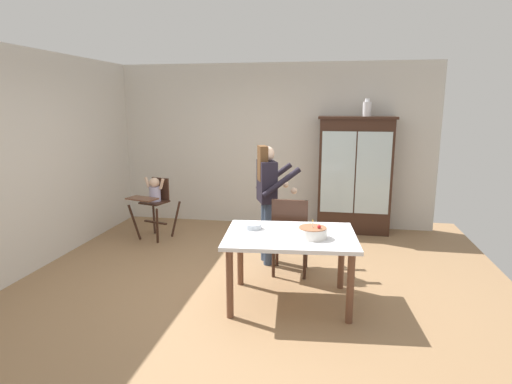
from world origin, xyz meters
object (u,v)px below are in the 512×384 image
Objects in this scene: adult_person at (267,190)px; dining_chair_far_side at (290,231)px; high_chair_with_toddler at (154,197)px; china_cabinet at (354,175)px; serving_bowl at (253,226)px; ceramic_vase at (367,108)px; birthday_cake at (313,232)px; dining_table at (290,243)px.

dining_chair_far_side is at bearing -159.89° from adult_person.
china_cabinet is at bearing 33.68° from high_chair_with_toddler.
serving_bowl is at bearing -114.54° from china_cabinet.
ceramic_vase reaches higher than adult_person.
china_cabinet is at bearing 79.05° from birthday_cake.
adult_person reaches higher than high_chair_with_toddler.
birthday_cake is (-0.67, -2.76, -1.18)m from ceramic_vase.
adult_person is 5.47× the size of birthday_cake.
china_cabinet is 1.98m from adult_person.
adult_person is (-1.16, -1.60, 0.04)m from china_cabinet.
dining_table is (2.24, -1.78, -0.01)m from high_chair_with_toddler.
adult_person is at bearing -125.93° from china_cabinet.
high_chair_with_toddler reaches higher than dining_table.
birthday_cake is 0.86m from dining_chair_far_side.
dining_table is (0.40, -1.08, -0.33)m from adult_person.
dining_table is 0.28m from birthday_cake.
high_chair_with_toddler is 3.39× the size of birthday_cake.
serving_bowl is (-1.31, -2.56, -1.20)m from ceramic_vase.
dining_table is (-0.76, -2.68, -0.29)m from china_cabinet.
serving_bowl is 0.70m from dining_chair_far_side.
serving_bowl is at bearing 162.59° from birthday_cake.
adult_person is 0.65m from dining_chair_far_side.
adult_person reaches higher than birthday_cake.
serving_bowl is (-0.01, -0.96, -0.20)m from adult_person.
high_chair_with_toddler reaches higher than serving_bowl.
dining_table is 4.99× the size of birthday_cake.
birthday_cake is at bearing -17.41° from serving_bowl.
dining_chair_far_side is (-0.29, 0.77, -0.24)m from birthday_cake.
high_chair_with_toddler is 2.43m from dining_chair_far_side.
china_cabinet is 2.18m from dining_chair_far_side.
high_chair_with_toddler reaches higher than birthday_cake.
dining_chair_far_side is (0.34, 0.57, -0.21)m from serving_bowl.
birthday_cake reaches higher than serving_bowl.
dining_chair_far_side is (2.18, -1.09, -0.10)m from high_chair_with_toddler.
dining_table is at bearing -16.40° from serving_bowl.
china_cabinet is 2.81m from birthday_cake.
ceramic_vase is at bearing 71.43° from dining_table.
high_chair_with_toddler is at bearing 48.20° from adult_person.
adult_person is at bearing -49.66° from dining_chair_far_side.
dining_table is at bearing 160.80° from birthday_cake.
ceramic_vase is 0.28× the size of dining_chair_far_side.
china_cabinet reaches higher than serving_bowl.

